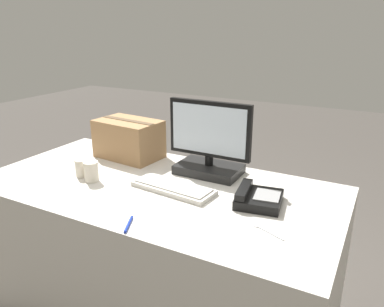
% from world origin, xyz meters
% --- Properties ---
extents(ground_plane, '(12.00, 12.00, 0.00)m').
position_xyz_m(ground_plane, '(0.00, 0.00, 0.00)').
color(ground_plane, '#47423D').
extents(office_desk, '(1.80, 0.90, 0.74)m').
position_xyz_m(office_desk, '(0.00, 0.00, 0.37)').
color(office_desk, beige).
rests_on(office_desk, ground_plane).
extents(monitor, '(0.46, 0.22, 0.39)m').
position_xyz_m(monitor, '(0.16, 0.27, 0.89)').
color(monitor, black).
rests_on(monitor, office_desk).
extents(keyboard, '(0.43, 0.19, 0.03)m').
position_xyz_m(keyboard, '(0.11, -0.01, 0.76)').
color(keyboard, beige).
rests_on(keyboard, office_desk).
extents(desk_phone, '(0.23, 0.24, 0.07)m').
position_xyz_m(desk_phone, '(0.51, 0.05, 0.77)').
color(desk_phone, black).
rests_on(desk_phone, office_desk).
extents(paper_cup_left, '(0.08, 0.08, 0.09)m').
position_xyz_m(paper_cup_left, '(-0.41, -0.08, 0.79)').
color(paper_cup_left, beige).
rests_on(paper_cup_left, office_desk).
extents(paper_cup_right, '(0.08, 0.08, 0.10)m').
position_xyz_m(paper_cup_right, '(-0.32, -0.11, 0.80)').
color(paper_cup_right, beige).
rests_on(paper_cup_right, office_desk).
extents(spoon, '(0.15, 0.07, 0.00)m').
position_xyz_m(spoon, '(0.61, -0.16, 0.74)').
color(spoon, silver).
rests_on(spoon, office_desk).
extents(cardboard_box, '(0.40, 0.28, 0.23)m').
position_xyz_m(cardboard_box, '(-0.37, 0.28, 0.86)').
color(cardboard_box, '#9E754C').
rests_on(cardboard_box, office_desk).
extents(pen_marker, '(0.06, 0.12, 0.01)m').
position_xyz_m(pen_marker, '(0.12, -0.39, 0.75)').
color(pen_marker, '#1933B2').
rests_on(pen_marker, office_desk).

